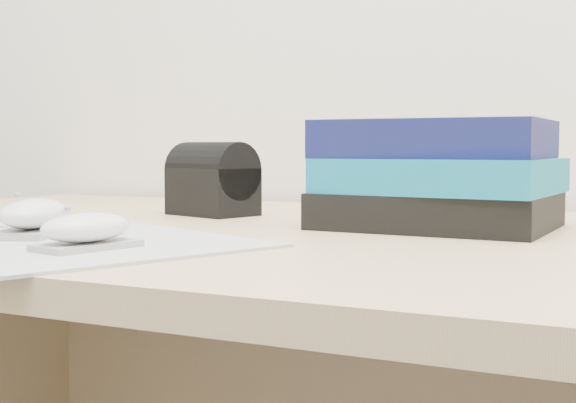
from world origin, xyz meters
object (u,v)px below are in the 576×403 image
at_px(mouse_rear, 34,217).
at_px(book_stack, 438,175).
at_px(mouse_front, 87,231).
at_px(pouch, 213,180).

xyz_separation_m(mouse_rear, book_stack, (0.35, 0.29, 0.04)).
height_order(mouse_rear, book_stack, book_stack).
height_order(mouse_rear, mouse_front, mouse_rear).
xyz_separation_m(mouse_rear, mouse_front, (0.12, -0.06, -0.00)).
bearing_deg(book_stack, mouse_rear, -140.02).
bearing_deg(mouse_front, mouse_rear, 152.80).
bearing_deg(mouse_rear, mouse_front, -27.20).
bearing_deg(pouch, mouse_rear, -93.73).
xyz_separation_m(book_stack, pouch, (-0.33, 0.03, -0.01)).
distance_m(book_stack, pouch, 0.33).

